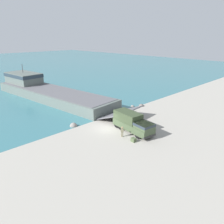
{
  "coord_description": "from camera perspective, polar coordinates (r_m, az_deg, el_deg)",
  "views": [
    {
      "loc": [
        -23.48,
        -25.19,
        15.07
      ],
      "look_at": [
        2.52,
        1.29,
        2.02
      ],
      "focal_mm": 35.0,
      "sensor_mm": 36.0,
      "label": 1
    }
  ],
  "objects": [
    {
      "name": "shoreline_rock_a",
      "position": [
        49.65,
        7.65,
        1.53
      ],
      "size": [
        1.06,
        1.06,
        1.06
      ],
      "primitive_type": "sphere",
      "color": "#66605B",
      "rests_on": "ground_plane"
    },
    {
      "name": "military_truck",
      "position": [
        35.98,
        5.36,
        -2.75
      ],
      "size": [
        3.53,
        8.01,
        3.06
      ],
      "rotation": [
        0.0,
        0.0,
        -1.7
      ],
      "color": "#3D4C33",
      "rests_on": "ground_plane"
    },
    {
      "name": "soldier_on_ramp",
      "position": [
        34.19,
        2.68,
        -4.97
      ],
      "size": [
        0.46,
        0.49,
        1.71
      ],
      "rotation": [
        0.0,
        0.0,
        0.68
      ],
      "color": "#6B664C",
      "rests_on": "ground_plane"
    },
    {
      "name": "landing_craft",
      "position": [
        59.05,
        -17.15,
        5.55
      ],
      "size": [
        12.15,
        43.69,
        7.57
      ],
      "rotation": [
        0.0,
        0.0,
        0.1
      ],
      "color": "#56605B",
      "rests_on": "ground_plane"
    },
    {
      "name": "mooring_bollard",
      "position": [
        45.48,
        4.94,
        0.64
      ],
      "size": [
        0.35,
        0.35,
        0.95
      ],
      "color": "#333338",
      "rests_on": "ground_plane"
    },
    {
      "name": "ground_plane",
      "position": [
        37.59,
        -1.37,
        -4.26
      ],
      "size": [
        240.0,
        240.0,
        0.0
      ],
      "primitive_type": "plane",
      "color": "#9E998E"
    },
    {
      "name": "shoreline_rock_d",
      "position": [
        48.95,
        5.35,
        1.36
      ],
      "size": [
        0.79,
        0.79,
        0.79
      ],
      "primitive_type": "sphere",
      "color": "gray",
      "rests_on": "ground_plane"
    },
    {
      "name": "cargo_crate",
      "position": [
        33.08,
        5.63,
        -7.25
      ],
      "size": [
        0.64,
        0.75,
        0.59
      ],
      "primitive_type": "cube",
      "rotation": [
        0.0,
        0.0,
        -0.08
      ],
      "color": "#475638",
      "rests_on": "ground_plane"
    },
    {
      "name": "shoreline_rock_b",
      "position": [
        48.28,
        6.7,
        1.05
      ],
      "size": [
        0.71,
        0.71,
        0.71
      ],
      "primitive_type": "sphere",
      "color": "gray",
      "rests_on": "ground_plane"
    },
    {
      "name": "moored_boat_a",
      "position": [
        90.1,
        -22.06,
        8.74
      ],
      "size": [
        7.61,
        5.59,
        1.8
      ],
      "rotation": [
        0.0,
        0.0,
        5.18
      ],
      "color": "#B22323",
      "rests_on": "ground_plane"
    },
    {
      "name": "shoreline_rock_c",
      "position": [
        39.0,
        -10.04,
        -3.67
      ],
      "size": [
        1.28,
        1.28,
        1.28
      ],
      "primitive_type": "sphere",
      "color": "gray",
      "rests_on": "ground_plane"
    }
  ]
}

